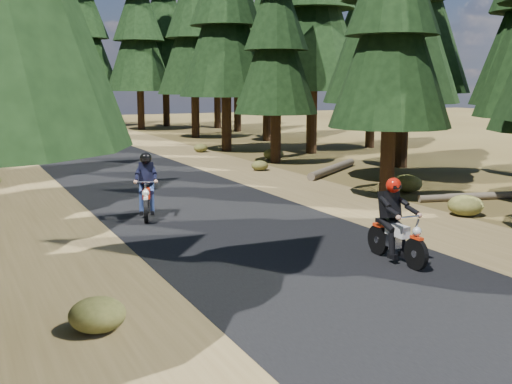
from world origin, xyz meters
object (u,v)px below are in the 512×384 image
(log_near, at_px, (333,169))
(rider_follow, at_px, (147,197))
(log_far, at_px, (479,196))
(rider_lead, at_px, (397,235))

(log_near, distance_m, rider_follow, 10.80)
(log_near, relative_size, log_far, 1.22)
(log_far, xyz_separation_m, rider_lead, (-6.80, -4.62, 0.46))
(log_near, relative_size, rider_follow, 2.41)
(rider_lead, height_order, rider_follow, rider_follow)
(log_near, relative_size, rider_lead, 2.56)
(log_far, relative_size, rider_follow, 1.97)
(log_near, bearing_deg, rider_follow, 170.97)
(log_far, bearing_deg, log_near, 109.91)
(rider_lead, bearing_deg, log_far, -145.13)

